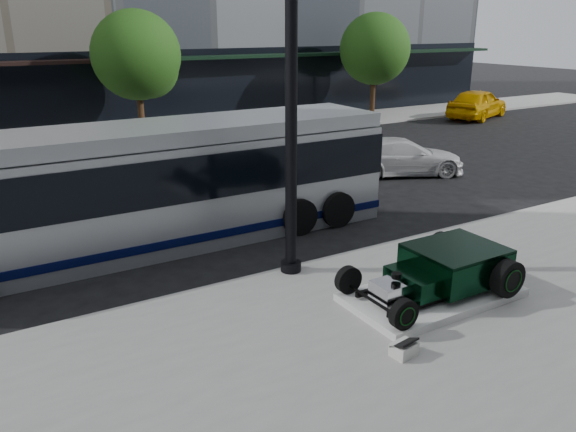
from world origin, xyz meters
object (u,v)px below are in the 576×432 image
hot_rod (447,267)px  lamppost (291,96)px  transit_bus (151,185)px  yellow_taxi (477,104)px  white_sedan (401,157)px

hot_rod → lamppost: bearing=129.0°
hot_rod → transit_bus: (-3.93, 5.86, 0.79)m
hot_rod → yellow_taxi: size_ratio=0.64×
yellow_taxi → white_sedan: bearing=101.1°
white_sedan → transit_bus: bearing=125.2°
white_sedan → hot_rod: bearing=166.8°
lamppost → white_sedan: lamppost is taller
transit_bus → white_sedan: transit_bus is taller
hot_rod → lamppost: (-2.03, 2.50, 3.14)m
hot_rod → white_sedan: white_sedan is taller
white_sedan → yellow_taxi: yellow_taxi is taller
hot_rod → yellow_taxi: bearing=40.3°
transit_bus → white_sedan: bearing=12.0°
transit_bus → white_sedan: 10.05m
hot_rod → white_sedan: size_ratio=0.72×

